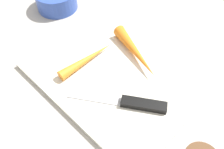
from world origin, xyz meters
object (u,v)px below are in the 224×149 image
object	(u,v)px
carrot_long	(134,51)
small_bowl	(57,0)
cutting_board	(112,76)
knife	(137,104)
carrot_short	(87,59)

from	to	relation	value
carrot_long	small_bowl	distance (m)	0.29
cutting_board	knife	distance (m)	0.09
carrot_long	knife	bearing A→B (deg)	-27.75
cutting_board	carrot_short	xyz separation A→B (m)	(-0.06, -0.01, 0.02)
carrot_short	carrot_long	world-z (taller)	carrot_long
knife	small_bowl	bearing A→B (deg)	-47.52
knife	carrot_short	size ratio (longest dim) A/B	1.23
small_bowl	knife	bearing A→B (deg)	-14.46
knife	carrot_short	bearing A→B (deg)	-35.89
cutting_board	carrot_short	bearing A→B (deg)	-167.84
knife	carrot_long	bearing A→B (deg)	-79.97
carrot_long	small_bowl	size ratio (longest dim) A/B	1.42
cutting_board	small_bowl	xyz separation A→B (m)	(-0.29, 0.08, 0.02)
carrot_short	small_bowl	size ratio (longest dim) A/B	1.27
cutting_board	small_bowl	distance (m)	0.30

